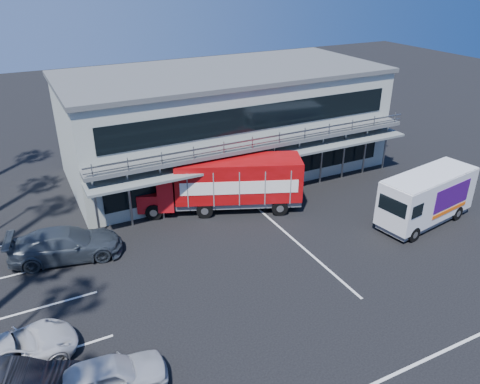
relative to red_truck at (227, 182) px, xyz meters
name	(u,v)px	position (x,y,z in m)	size (l,w,h in m)	color
ground	(301,287)	(-0.27, -8.76, -1.83)	(120.00, 120.00, 0.00)	black
building	(224,121)	(2.73, 6.17, 1.83)	(22.40, 12.00, 7.30)	#9CA295
red_truck	(227,182)	(0.00, 0.00, 0.00)	(9.99, 5.90, 3.33)	#B30E14
white_van	(427,197)	(9.62, -6.76, -0.17)	(6.66, 3.16, 3.12)	silver
parked_car_a	(108,377)	(-9.77, -10.76, -1.11)	(1.70, 4.22, 1.44)	#B8BABF
parked_car_c	(10,354)	(-12.77, -7.96, -1.15)	(2.24, 4.85, 1.35)	silver
parked_car_d	(66,244)	(-9.77, -1.16, -1.01)	(2.28, 5.62, 1.63)	#313941
parked_car_e	(66,244)	(-9.77, -0.94, -1.12)	(1.68, 4.17, 1.42)	slate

